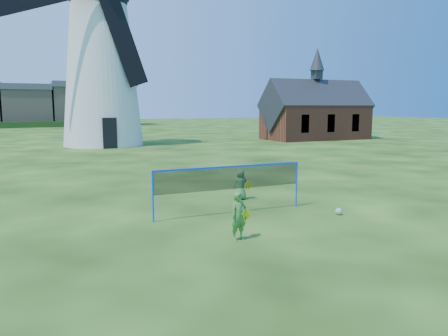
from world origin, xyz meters
TOP-DOWN VIEW (x-y plane):
  - ground at (0.00, 0.00)m, footprint 220.00×220.00m
  - windmill at (0.51, 27.55)m, footprint 16.55×6.87m
  - chapel at (22.11, 26.10)m, footprint 11.14×5.40m
  - badminton_net at (0.43, 0.55)m, footprint 5.05×0.05m
  - player_girl at (-0.50, -2.02)m, footprint 0.67×0.38m
  - player_boy at (1.68, 2.32)m, footprint 0.65×0.44m
  - play_ball at (3.53, -0.97)m, footprint 0.22×0.22m

SIDE VIEW (x-z plane):
  - ground at x=0.00m, z-range 0.00..0.00m
  - play_ball at x=3.53m, z-range 0.00..0.22m
  - player_boy at x=1.68m, z-range 0.00..1.13m
  - player_girl at x=-0.50m, z-range 0.00..1.25m
  - badminton_net at x=0.43m, z-range 0.36..1.91m
  - chapel at x=22.11m, z-range -2.06..7.36m
  - windmill at x=0.51m, z-range -3.54..17.99m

